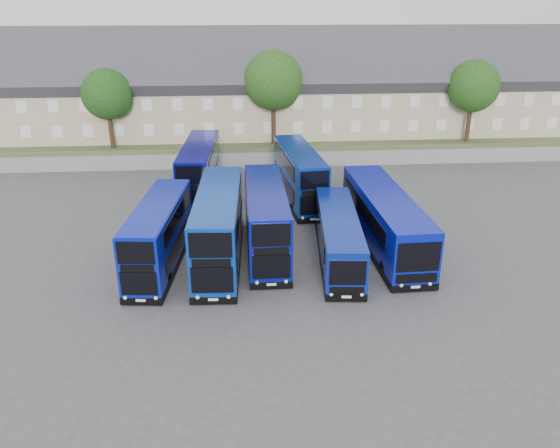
{
  "coord_description": "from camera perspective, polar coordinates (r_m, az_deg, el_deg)",
  "views": [
    {
      "loc": [
        -1.46,
        -28.91,
        15.82
      ],
      "look_at": [
        1.0,
        3.66,
        2.2
      ],
      "focal_mm": 35.0,
      "sensor_mm": 36.0,
      "label": 1
    }
  ],
  "objects": [
    {
      "name": "terrace_row",
      "position": [
        59.8,
        0.02,
        13.76
      ],
      "size": [
        60.0,
        10.4,
        11.2
      ],
      "color": "tan",
      "rests_on": "earth_bank"
    },
    {
      "name": "coach_east_a",
      "position": [
        35.26,
        6.11,
        -1.47
      ],
      "size": [
        3.29,
        11.34,
        3.06
      ],
      "rotation": [
        0.0,
        0.0,
        -0.08
      ],
      "color": "#081D95",
      "rests_on": "ground"
    },
    {
      "name": "dd_front_right",
      "position": [
        36.03,
        -1.48,
        0.33
      ],
      "size": [
        2.58,
        11.05,
        4.38
      ],
      "rotation": [
        0.0,
        0.0,
        0.0
      ],
      "color": "#070F86",
      "rests_on": "ground"
    },
    {
      "name": "dd_front_mid",
      "position": [
        34.85,
        -6.4,
        -0.43
      ],
      "size": [
        3.11,
        11.62,
        4.58
      ],
      "rotation": [
        0.0,
        0.0,
        -0.04
      ],
      "color": "#083299",
      "rests_on": "ground"
    },
    {
      "name": "tree_mid",
      "position": [
        55.18,
        -0.54,
        14.55
      ],
      "size": [
        5.76,
        5.76,
        9.18
      ],
      "color": "#382314",
      "rests_on": "earth_bank"
    },
    {
      "name": "retaining_wall",
      "position": [
        55.04,
        -2.65,
        6.72
      ],
      "size": [
        70.0,
        0.4,
        1.5
      ],
      "primitive_type": "cube",
      "color": "slate",
      "rests_on": "ground"
    },
    {
      "name": "coach_east_b",
      "position": [
        37.66,
        10.84,
        0.37
      ],
      "size": [
        3.27,
        13.57,
        3.69
      ],
      "rotation": [
        0.0,
        0.0,
        0.03
      ],
      "color": "#0914A6",
      "rests_on": "ground"
    },
    {
      "name": "ground",
      "position": [
        32.99,
        -1.26,
        -6.03
      ],
      "size": [
        120.0,
        120.0,
        0.0
      ],
      "primitive_type": "plane",
      "color": "#49484E",
      "rests_on": "ground"
    },
    {
      "name": "dd_front_left",
      "position": [
        34.9,
        -12.5,
        -1.27
      ],
      "size": [
        3.35,
        10.42,
        4.07
      ],
      "rotation": [
        0.0,
        0.0,
        -0.1
      ],
      "color": "#0918A7",
      "rests_on": "ground"
    },
    {
      "name": "tree_west",
      "position": [
        56.11,
        -17.46,
        12.63
      ],
      "size": [
        4.8,
        4.8,
        7.65
      ],
      "color": "#382314",
      "rests_on": "earth_bank"
    },
    {
      "name": "dd_rear_left",
      "position": [
        46.98,
        -8.39,
        5.49
      ],
      "size": [
        3.13,
        11.23,
        4.42
      ],
      "rotation": [
        0.0,
        0.0,
        -0.05
      ],
      "color": "#06087B",
      "rests_on": "ground"
    },
    {
      "name": "earth_bank",
      "position": [
        64.65,
        -2.95,
        9.35
      ],
      "size": [
        80.0,
        20.0,
        2.0
      ],
      "primitive_type": "cube",
      "color": "#3A4828",
      "rests_on": "ground"
    },
    {
      "name": "tree_far",
      "position": [
        68.3,
        22.13,
        14.24
      ],
      "size": [
        5.44,
        5.44,
        8.67
      ],
      "color": "#382314",
      "rests_on": "earth_bank"
    },
    {
      "name": "tree_east",
      "position": [
        59.54,
        19.63,
        13.23
      ],
      "size": [
        5.12,
        5.12,
        8.16
      ],
      "color": "#382314",
      "rests_on": "earth_bank"
    },
    {
      "name": "dd_rear_right",
      "position": [
        45.38,
        2.03,
        5.04
      ],
      "size": [
        3.54,
        11.02,
        4.3
      ],
      "rotation": [
        0.0,
        0.0,
        0.1
      ],
      "color": "navy",
      "rests_on": "ground"
    }
  ]
}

